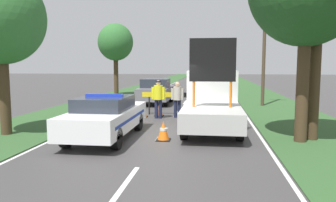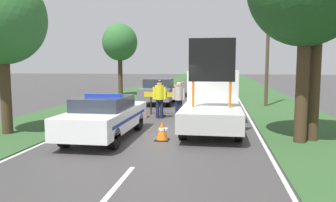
% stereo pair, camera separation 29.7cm
% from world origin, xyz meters
% --- Properties ---
extents(ground_plane, '(160.00, 160.00, 0.00)m').
position_xyz_m(ground_plane, '(0.00, 0.00, 0.00)').
color(ground_plane, '#3D3A3A').
extents(lane_markings, '(7.05, 56.05, 0.01)m').
position_xyz_m(lane_markings, '(0.00, 11.36, 0.00)').
color(lane_markings, silver).
rests_on(lane_markings, ground).
extents(grass_verge_left, '(3.94, 120.00, 0.03)m').
position_xyz_m(grass_verge_left, '(-5.54, 20.00, 0.01)').
color(grass_verge_left, '#2D5128').
rests_on(grass_verge_left, ground).
extents(grass_verge_right, '(3.94, 120.00, 0.03)m').
position_xyz_m(grass_verge_right, '(5.54, 20.00, 0.01)').
color(grass_verge_right, '#2D5128').
rests_on(grass_verge_right, ground).
extents(police_car, '(1.80, 4.83, 1.53)m').
position_xyz_m(police_car, '(-1.79, -0.79, 0.75)').
color(police_car, white).
rests_on(police_car, ground).
extents(work_truck, '(2.07, 5.21, 3.41)m').
position_xyz_m(work_truck, '(1.79, 1.50, 1.06)').
color(work_truck, white).
rests_on(work_truck, ground).
extents(road_barrier, '(3.51, 0.08, 1.13)m').
position_xyz_m(road_barrier, '(0.05, 4.70, 0.95)').
color(road_barrier, black).
rests_on(road_barrier, ground).
extents(police_officer, '(0.64, 0.41, 1.78)m').
position_xyz_m(police_officer, '(-0.70, 3.55, 1.06)').
color(police_officer, '#191E38').
rests_on(police_officer, ground).
extents(pedestrian_civilian, '(0.61, 0.39, 1.70)m').
position_xyz_m(pedestrian_civilian, '(0.17, 3.87, 0.99)').
color(pedestrian_civilian, '#191E38').
rests_on(pedestrian_civilian, ground).
extents(traffic_cone_near_police, '(0.46, 0.46, 0.64)m').
position_xyz_m(traffic_cone_near_police, '(0.20, -0.88, 0.32)').
color(traffic_cone_near_police, black).
rests_on(traffic_cone_near_police, ground).
extents(traffic_cone_centre_front, '(0.53, 0.53, 0.73)m').
position_xyz_m(traffic_cone_centre_front, '(2.83, 5.45, 0.36)').
color(traffic_cone_centre_front, black).
rests_on(traffic_cone_centre_front, ground).
extents(traffic_cone_near_truck, '(0.45, 0.45, 0.62)m').
position_xyz_m(traffic_cone_near_truck, '(-0.78, 4.28, 0.31)').
color(traffic_cone_near_truck, black).
rests_on(traffic_cone_near_truck, ground).
extents(traffic_cone_behind_barrier, '(0.39, 0.39, 0.54)m').
position_xyz_m(traffic_cone_behind_barrier, '(-1.46, 3.82, 0.26)').
color(traffic_cone_behind_barrier, black).
rests_on(traffic_cone_behind_barrier, ground).
extents(queued_car_suv_grey, '(1.89, 4.07, 1.62)m').
position_xyz_m(queued_car_suv_grey, '(-1.78, 9.25, 0.82)').
color(queued_car_suv_grey, slate).
rests_on(queued_car_suv_grey, ground).
extents(queued_car_wagon_maroon, '(1.92, 4.36, 1.49)m').
position_xyz_m(queued_car_wagon_maroon, '(1.55, 16.39, 0.77)').
color(queued_car_wagon_maroon, maroon).
rests_on(queued_car_wagon_maroon, ground).
extents(roadside_tree_mid_left, '(2.83, 2.83, 5.82)m').
position_xyz_m(roadside_tree_mid_left, '(-5.96, 14.42, 4.28)').
color(roadside_tree_mid_left, '#42301E').
rests_on(roadside_tree_mid_left, ground).
extents(roadside_tree_mid_right, '(3.05, 3.05, 5.71)m').
position_xyz_m(roadside_tree_mid_right, '(-5.48, -0.80, 4.07)').
color(roadside_tree_mid_right, '#42301E').
rests_on(roadside_tree_mid_right, ground).
extents(utility_pole, '(1.20, 0.20, 7.75)m').
position_xyz_m(utility_pole, '(4.85, 8.99, 3.99)').
color(utility_pole, '#473828').
rests_on(utility_pole, ground).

